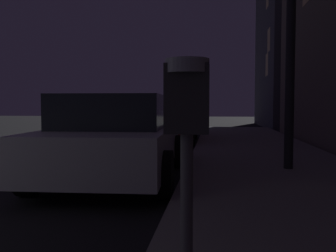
{
  "coord_description": "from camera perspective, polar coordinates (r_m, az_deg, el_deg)",
  "views": [
    {
      "loc": [
        4.51,
        -1.09,
        1.26
      ],
      "look_at": [
        4.09,
        2.21,
        1.07
      ],
      "focal_mm": 39.3,
      "sensor_mm": 36.0,
      "label": 1
    }
  ],
  "objects": [
    {
      "name": "building_far",
      "position": [
        23.64,
        22.68,
        16.21
      ],
      "size": [
        6.45,
        8.24,
        13.34
      ],
      "color": "#4C4C56",
      "rests_on": "ground"
    },
    {
      "name": "car_white",
      "position": [
        25.08,
        3.41,
        1.99
      ],
      "size": [
        2.02,
        4.45,
        1.43
      ],
      "color": "silver",
      "rests_on": "ground"
    },
    {
      "name": "car_red",
      "position": [
        12.44,
        -0.46,
        0.72
      ],
      "size": [
        2.15,
        4.1,
        1.43
      ],
      "color": "maroon",
      "rests_on": "ground"
    },
    {
      "name": "parking_meter",
      "position": [
        1.59,
        2.94,
        -1.05
      ],
      "size": [
        0.19,
        0.19,
        1.31
      ],
      "color": "#59595B",
      "rests_on": "sidewalk"
    },
    {
      "name": "car_silver",
      "position": [
        6.3,
        -8.08,
        -1.73
      ],
      "size": [
        2.24,
        4.13,
        1.43
      ],
      "color": "#B7B7BF",
      "rests_on": "ground"
    },
    {
      "name": "car_blue",
      "position": [
        19.12,
        2.23,
        1.6
      ],
      "size": [
        2.14,
        4.21,
        1.43
      ],
      "color": "navy",
      "rests_on": "ground"
    }
  ]
}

